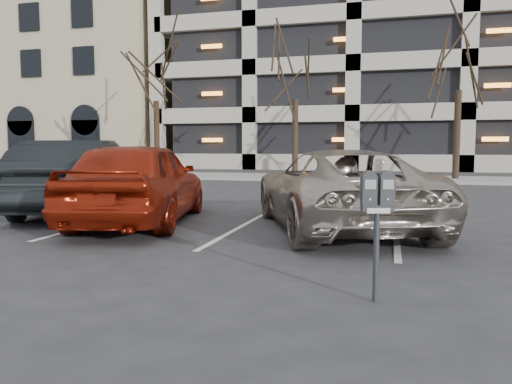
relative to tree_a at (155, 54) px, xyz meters
name	(u,v)px	position (x,y,z in m)	size (l,w,h in m)	color
ground	(295,253)	(10.00, -16.00, -6.00)	(140.00, 140.00, 0.00)	#28282B
sidewalk	(360,178)	(10.00, 0.00, -5.94)	(80.00, 4.00, 0.12)	gray
stall_lines	(246,224)	(8.60, -13.70, -5.99)	(16.90, 5.20, 0.00)	silver
office_building	(36,75)	(-18.00, 13.92, 1.49)	(26.00, 16.20, 15.00)	tan
tree_a	(155,54)	(0.00, 0.00, 0.00)	(3.65, 3.65, 8.30)	black
tree_b	(296,50)	(7.00, 0.00, -0.14)	(3.56, 3.56, 8.10)	black
tree_c	(461,33)	(14.00, 0.00, 0.21)	(3.78, 3.78, 8.58)	black
parking_meter	(377,204)	(11.16, -17.99, -5.04)	(0.34, 0.20, 1.25)	black
suv_silver	(338,189)	(10.37, -13.75, -5.27)	(4.14, 5.73, 1.45)	#A79C8E
car_red	(139,182)	(6.57, -14.13, -5.18)	(1.92, 4.78, 1.63)	maroon
car_dark	(79,177)	(4.45, -12.99, -5.18)	(1.73, 4.95, 1.63)	black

